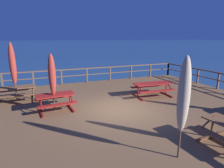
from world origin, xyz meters
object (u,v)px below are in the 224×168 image
at_px(picnic_table_mid_left, 14,91).
at_px(patio_umbrella_tall_front, 52,75).
at_px(picnic_table_front_right, 153,86).
at_px(picnic_table_back_right, 55,99).
at_px(patio_umbrella_tall_back_right, 184,96).
at_px(patio_umbrella_short_mid, 13,64).

distance_m(picnic_table_mid_left, patio_umbrella_tall_front, 3.07).
distance_m(picnic_table_front_right, patio_umbrella_tall_front, 5.59).
relative_size(picnic_table_back_right, picnic_table_front_right, 0.79).
relative_size(picnic_table_mid_left, picnic_table_back_right, 1.21).
relative_size(picnic_table_back_right, patio_umbrella_tall_front, 0.69).
height_order(picnic_table_mid_left, picnic_table_back_right, same).
bearing_deg(picnic_table_back_right, picnic_table_mid_left, 131.01).
height_order(picnic_table_back_right, patio_umbrella_tall_back_right, patio_umbrella_tall_back_right).
distance_m(patio_umbrella_short_mid, patio_umbrella_tall_back_right, 8.56).
bearing_deg(patio_umbrella_tall_back_right, patio_umbrella_tall_front, 120.15).
height_order(picnic_table_back_right, patio_umbrella_short_mid, patio_umbrella_short_mid).
distance_m(picnic_table_back_right, patio_umbrella_tall_front, 1.13).
bearing_deg(picnic_table_front_right, patio_umbrella_short_mid, 164.19).
height_order(picnic_table_front_right, patio_umbrella_tall_back_right, patio_umbrella_tall_back_right).
bearing_deg(picnic_table_mid_left, picnic_table_front_right, -15.20).
distance_m(patio_umbrella_short_mid, patio_umbrella_tall_front, 2.88).
bearing_deg(picnic_table_mid_left, patio_umbrella_tall_front, -50.97).
xyz_separation_m(picnic_table_back_right, picnic_table_front_right, (5.40, 0.18, 0.01)).
bearing_deg(picnic_table_front_right, picnic_table_mid_left, 164.80).
xyz_separation_m(patio_umbrella_short_mid, patio_umbrella_tall_back_right, (4.60, -7.22, -0.13)).
bearing_deg(picnic_table_mid_left, patio_umbrella_tall_back_right, -56.88).
bearing_deg(patio_umbrella_tall_front, picnic_table_front_right, 2.61).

